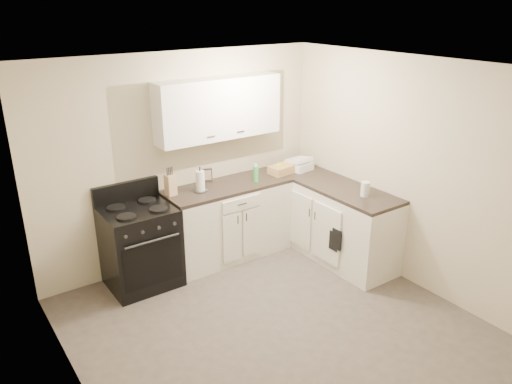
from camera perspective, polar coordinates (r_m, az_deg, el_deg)
floor at (r=5.12m, az=1.92°, el=-15.01°), size 3.60×3.60×0.00m
ceiling at (r=4.16m, az=2.35°, el=13.98°), size 3.60×3.60×0.00m
wall_back at (r=5.94m, az=-8.41°, el=3.62°), size 3.60×0.00×3.60m
wall_right at (r=5.69m, az=16.75°, el=2.15°), size 0.00×3.60×3.60m
wall_left at (r=3.80m, az=-20.37°, el=-8.08°), size 0.00×3.60×3.60m
wall_front at (r=3.41m, az=21.05°, el=-11.76°), size 3.60×0.00×3.60m
base_cabinets_back at (r=6.17m, az=-3.22°, el=-3.45°), size 1.55×0.60×0.90m
base_cabinets_right at (r=6.30m, az=8.29°, el=-3.11°), size 0.60×1.90×0.90m
countertop_back at (r=5.99m, az=-3.31°, el=0.63°), size 1.55×0.60×0.04m
countertop_right at (r=6.13m, az=8.52°, el=0.90°), size 0.60×1.90×0.04m
upper_cabinets at (r=5.86m, az=-4.29°, el=9.51°), size 1.55×0.30×0.70m
stove at (r=5.69m, az=-13.03°, el=-6.15°), size 0.76×0.65×0.92m
knife_block at (r=5.71m, az=-9.74°, el=0.79°), size 0.12×0.12×0.24m
paper_towel at (r=5.78m, az=-6.38°, el=1.25°), size 0.12×0.12×0.25m
soap_bottle at (r=6.05m, az=-0.03°, el=2.08°), size 0.07×0.07×0.20m
picture_frame at (r=6.11m, az=-5.60°, el=1.96°), size 0.13×0.08×0.16m
wicker_basket at (r=6.36m, az=2.92°, el=2.58°), size 0.33×0.24×0.10m
countertop_grill at (r=6.52m, az=5.01°, el=2.99°), size 0.31×0.29×0.10m
glass_jar at (r=5.74m, az=12.37°, el=0.33°), size 0.12×0.12×0.17m
oven_mitt_near at (r=5.78m, az=9.20°, el=-5.35°), size 0.02×0.14×0.24m
oven_mitt_far at (r=5.83m, az=8.87°, el=-5.56°), size 0.02×0.13×0.23m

